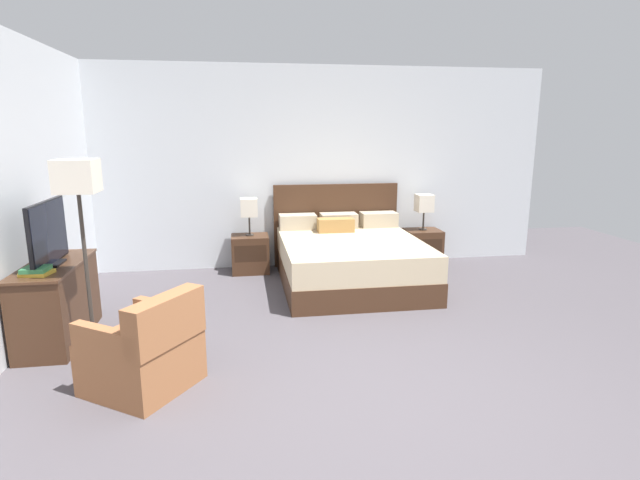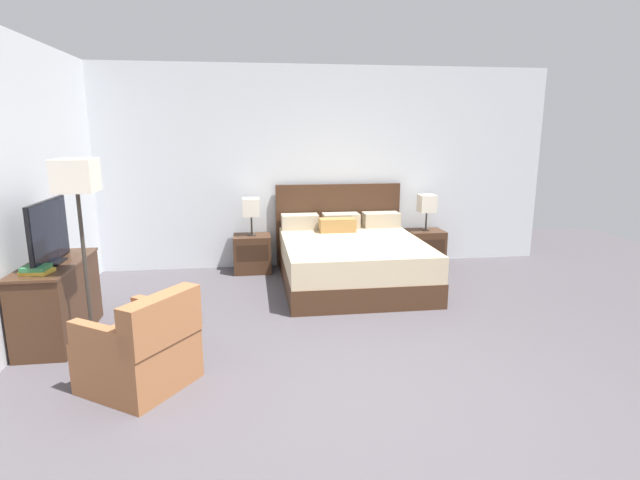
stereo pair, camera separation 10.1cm
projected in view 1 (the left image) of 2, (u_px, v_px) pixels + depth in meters
The scene contains 14 objects.
ground_plane at pixel (380, 409), 3.51m from camera, with size 11.74×11.74×0.00m, color #4C474C.
wall_back at pixel (305, 168), 7.01m from camera, with size 6.94×0.06×2.79m, color silver.
wall_left at pixel (11, 191), 4.35m from camera, with size 0.06×5.71×2.79m, color silver.
bed at pixel (350, 259), 6.31m from camera, with size 1.78×2.04×1.17m.
nightstand_left at pixel (250, 254), 6.84m from camera, with size 0.50×0.42×0.51m.
nightstand_right at pixel (422, 247), 7.22m from camera, with size 0.50×0.42×0.51m.
table_lamp_left at pixel (249, 208), 6.70m from camera, with size 0.22×0.22×0.51m.
table_lamp_right at pixel (424, 204), 7.08m from camera, with size 0.22×0.22×0.51m.
dresser at pixel (57, 301), 4.58m from camera, with size 0.46×1.14×0.73m.
tv at pixel (48, 234), 4.42m from camera, with size 0.18×0.83×0.57m.
book_red_cover at pixel (37, 273), 4.17m from camera, with size 0.22×0.18×0.03m, color gold.
book_blue_cover at pixel (36, 269), 4.16m from camera, with size 0.19×0.19×0.04m, color #2D7042.
armchair_by_window at pixel (145, 353), 3.74m from camera, with size 0.95×0.95×0.76m.
floor_lamp at pixel (79, 195), 3.93m from camera, with size 0.30×0.30×1.70m.
Camera 1 is at (-0.92, -3.06, 1.92)m, focal length 28.00 mm.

